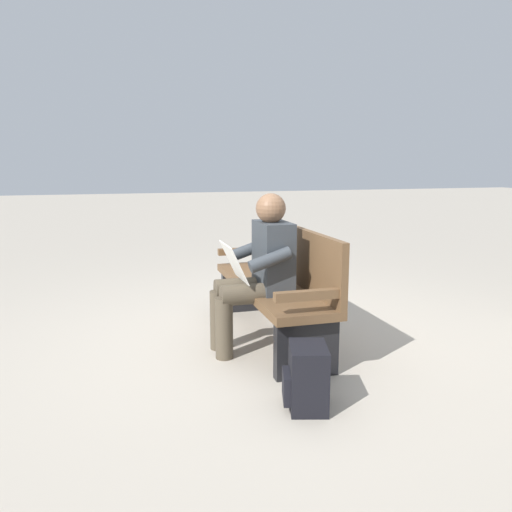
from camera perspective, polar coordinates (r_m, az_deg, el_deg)
ground_plane at (r=4.23m, az=1.53°, el=-8.99°), size 40.00×40.00×0.00m
bench_near at (r=4.12m, az=2.50°, el=-2.86°), size 1.80×0.49×0.90m
person_seated at (r=3.80m, az=0.29°, el=-1.37°), size 0.57×0.57×1.18m
backpack at (r=3.05m, az=5.66°, el=-13.24°), size 0.34×0.31×0.37m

